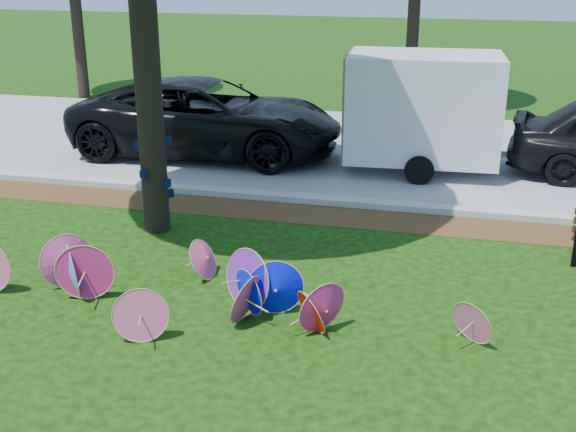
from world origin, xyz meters
name	(u,v)px	position (x,y,z in m)	size (l,w,h in m)	color
ground	(212,333)	(0.00, 0.00, 0.00)	(90.00, 90.00, 0.00)	black
mulch_strip	(294,213)	(0.00, 4.50, 0.01)	(90.00, 1.00, 0.01)	#472D16
curb	(302,198)	(0.00, 5.20, 0.06)	(90.00, 0.30, 0.12)	#B7B5AD
street	(339,147)	(0.00, 9.35, 0.01)	(90.00, 8.00, 0.01)	gray
parasol_pile	(178,283)	(-0.66, 0.55, 0.37)	(7.34, 2.43, 0.86)	red
black_van	(208,118)	(-2.88, 8.02, 0.87)	(2.87, 6.23, 1.73)	black
cargo_trailer	(423,107)	(2.03, 7.83, 1.40)	(3.15, 2.00, 2.81)	silver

